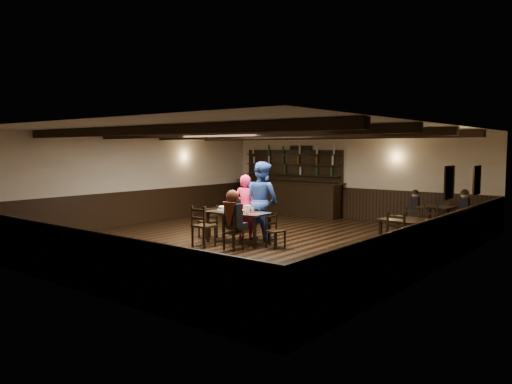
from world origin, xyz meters
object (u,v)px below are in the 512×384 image
Objects in this scene: chair_near_left at (201,223)px; man_blue at (262,201)px; dining_table at (238,216)px; woman_pink at (245,207)px; bar_counter at (289,193)px; cake at (224,208)px; chair_near_right at (231,230)px.

chair_near_left is 0.49× the size of man_blue.
dining_table is 0.95× the size of woman_pink.
dining_table is 0.58m from woman_pink.
chair_near_left is 6.19m from bar_counter.
cake is at bearing 42.30° from woman_pink.
man_blue is (0.34, 0.23, 0.16)m from woman_pink.
bar_counter is (-2.06, 5.09, 0.06)m from dining_table.
bar_counter is (-2.51, 5.85, 0.27)m from chair_near_right.
man_blue is at bearing -161.83° from woman_pink.
chair_near_right is 1.48m from woman_pink.
chair_near_right is 0.19× the size of bar_counter.
chair_near_left is 0.59× the size of woman_pink.
dining_table is 4.98× the size of cake.
man_blue is at bearing 101.92° from chair_near_right.
dining_table is at bearing 88.61° from man_blue.
woman_pink is 4.94m from bar_counter.
dining_table is 0.95m from chair_near_left.
bar_counter is at bearing 105.79° from chair_near_left.
cake reaches higher than chair_near_right.
woman_pink is at bearing 117.30° from chair_near_right.
chair_near_right is 0.48× the size of woman_pink.
man_blue is 0.48× the size of bar_counter.
dining_table is 0.53m from cake.
cake is (-0.51, 0.04, 0.13)m from dining_table.
chair_near_left is at bearing -82.07° from cake.
woman_pink is at bearing 57.98° from cake.
woman_pink reaches higher than chair_near_left.
bar_counter reaches higher than chair_near_left.
man_blue is at bearing 72.30° from chair_near_left.
man_blue reaches higher than dining_table.
man_blue is at bearing 47.82° from cake.
cake is at bearing 56.34° from man_blue.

